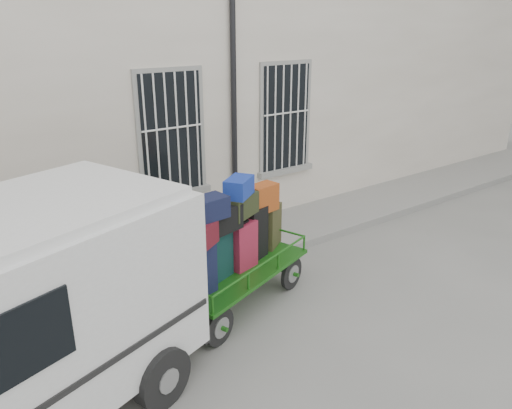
% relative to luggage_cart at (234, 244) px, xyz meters
% --- Properties ---
extents(ground, '(80.00, 80.00, 0.00)m').
position_rel_luggage_cart_xyz_m(ground, '(0.75, -0.42, -1.06)').
color(ground, slate).
rests_on(ground, ground).
extents(building, '(24.00, 5.15, 6.00)m').
position_rel_luggage_cart_xyz_m(building, '(0.75, 5.08, 1.94)').
color(building, beige).
rests_on(building, ground).
extents(sidewalk, '(24.00, 1.70, 0.15)m').
position_rel_luggage_cart_xyz_m(sidewalk, '(0.75, 1.78, -0.99)').
color(sidewalk, gray).
rests_on(sidewalk, ground).
extents(luggage_cart, '(2.91, 1.83, 2.07)m').
position_rel_luggage_cart_xyz_m(luggage_cart, '(0.00, 0.00, 0.00)').
color(luggage_cart, black).
rests_on(luggage_cart, ground).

